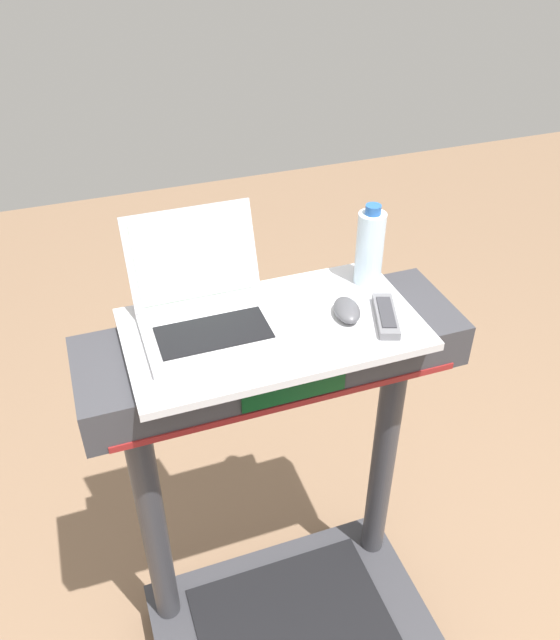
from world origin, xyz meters
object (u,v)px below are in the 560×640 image
at_px(laptop, 205,306).
at_px(water_bottle, 370,247).
at_px(computer_mouse, 347,310).
at_px(tv_remote, 386,316).

distance_m(laptop, water_bottle, 0.43).
bearing_deg(water_bottle, computer_mouse, -132.27).
distance_m(computer_mouse, tv_remote, 0.09).
bearing_deg(computer_mouse, laptop, 176.87).
xyz_separation_m(laptop, water_bottle, (0.42, 0.04, 0.05)).
bearing_deg(tv_remote, laptop, 162.40).
bearing_deg(laptop, computer_mouse, -15.61).
relative_size(laptop, computer_mouse, 3.02).
relative_size(water_bottle, tv_remote, 1.25).
xyz_separation_m(laptop, computer_mouse, (0.31, -0.08, -0.03)).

